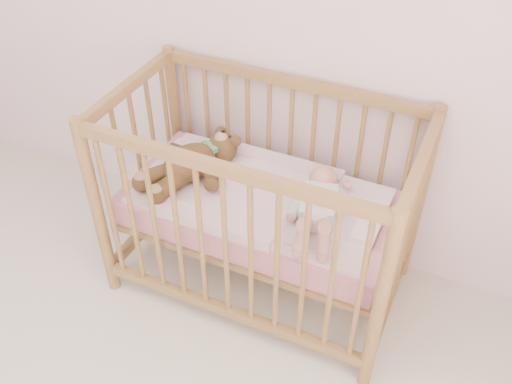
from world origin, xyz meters
The scene contains 5 objects.
crib centered at (0.41, 1.60, 0.50)m, with size 1.36×0.76×1.00m, color #9F7343, non-canonical shape.
mattress centered at (0.41, 1.60, 0.49)m, with size 1.22×0.62×0.13m, color pink.
blanket centered at (0.41, 1.60, 0.56)m, with size 1.10×0.58×0.06m, color pink, non-canonical shape.
baby centered at (0.69, 1.58, 0.64)m, with size 0.27×0.57×0.14m, color silver, non-canonical shape.
teddy_bear centered at (0.06, 1.58, 0.65)m, with size 0.41×0.58×0.16m, color brown, non-canonical shape.
Camera 1 is at (1.21, -0.19, 2.23)m, focal length 40.00 mm.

